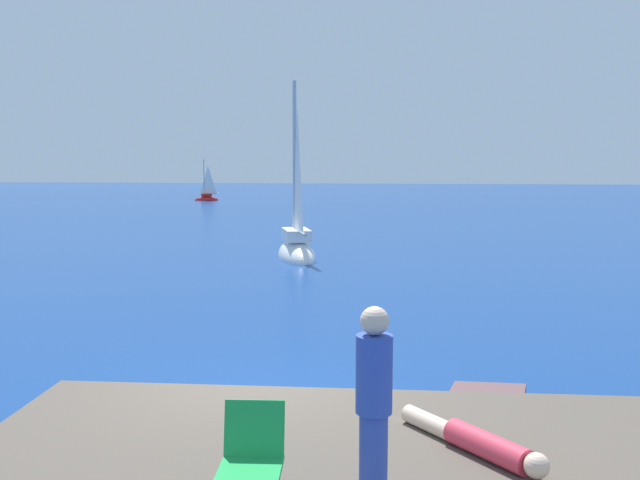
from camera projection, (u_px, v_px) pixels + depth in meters
ground_plane at (257, 414)px, 8.95m from camera, size 160.00×160.00×0.00m
boulder_seaward at (564, 426)px, 8.55m from camera, size 1.21×1.05×0.66m
boulder_inland at (487, 418)px, 8.82m from camera, size 1.16×1.37×0.78m
sailboat_near at (297, 247)px, 22.87m from camera, size 2.02×3.47×6.25m
sailboat_far at (207, 198)px, 53.50m from camera, size 1.87×0.93×3.40m
person_sunbather at (477, 442)px, 6.51m from camera, size 1.24×1.43×0.25m
person_standing at (374, 404)px, 5.35m from camera, size 0.28×0.28×1.62m
beach_chair at (252, 452)px, 5.49m from camera, size 0.51×0.62×0.80m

